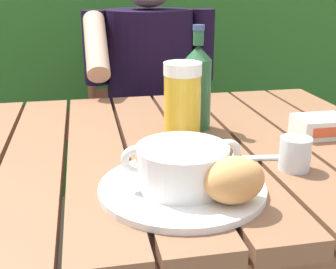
% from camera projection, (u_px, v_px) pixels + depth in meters
% --- Properties ---
extents(dining_table, '(1.15, 0.87, 0.73)m').
position_uv_depth(dining_table, '(154.00, 184.00, 1.02)').
color(dining_table, brown).
rests_on(dining_table, ground_plane).
extents(chair_near_diner, '(0.46, 0.45, 0.89)m').
position_uv_depth(chair_near_diner, '(145.00, 132.00, 1.90)').
color(chair_near_diner, brown).
rests_on(chair_near_diner, ground_plane).
extents(person_eating, '(0.48, 0.47, 1.19)m').
position_uv_depth(person_eating, '(151.00, 87.00, 1.63)').
color(person_eating, black).
rests_on(person_eating, ground_plane).
extents(serving_plate, '(0.29, 0.29, 0.01)m').
position_uv_depth(serving_plate, '(182.00, 188.00, 0.76)').
color(serving_plate, white).
rests_on(serving_plate, dining_table).
extents(soup_bowl, '(0.21, 0.16, 0.08)m').
position_uv_depth(soup_bowl, '(182.00, 165.00, 0.75)').
color(soup_bowl, white).
rests_on(soup_bowl, serving_plate).
extents(bread_roll, '(0.11, 0.09, 0.08)m').
position_uv_depth(bread_roll, '(234.00, 180.00, 0.69)').
color(bread_roll, tan).
rests_on(bread_roll, serving_plate).
extents(beer_glass, '(0.08, 0.08, 0.18)m').
position_uv_depth(beer_glass, '(182.00, 102.00, 0.99)').
color(beer_glass, gold).
rests_on(beer_glass, dining_table).
extents(beer_bottle, '(0.07, 0.07, 0.25)m').
position_uv_depth(beer_bottle, '(197.00, 86.00, 1.06)').
color(beer_bottle, '#25552F').
rests_on(beer_bottle, dining_table).
extents(water_glass_small, '(0.06, 0.06, 0.06)m').
position_uv_depth(water_glass_small, '(295.00, 154.00, 0.84)').
color(water_glass_small, silver).
rests_on(water_glass_small, dining_table).
extents(butter_tub, '(0.12, 0.09, 0.05)m').
position_uv_depth(butter_tub, '(320.00, 126.00, 1.03)').
color(butter_tub, white).
rests_on(butter_tub, dining_table).
extents(table_knife, '(0.17, 0.04, 0.01)m').
position_uv_depth(table_knife, '(240.00, 158.00, 0.90)').
color(table_knife, silver).
rests_on(table_knife, dining_table).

